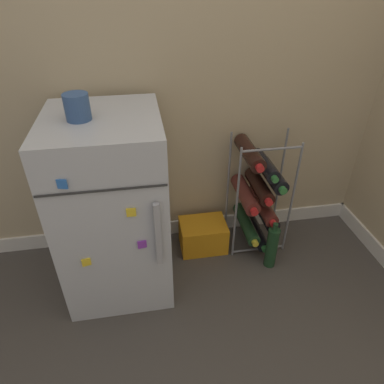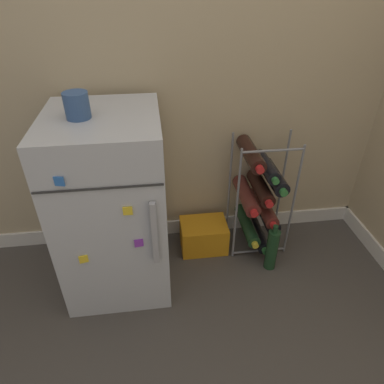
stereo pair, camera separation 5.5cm
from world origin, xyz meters
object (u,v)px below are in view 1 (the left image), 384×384
object	(u,v)px
fridge_top_cup	(77,107)
loose_bottle_floor	(272,247)
wine_rack	(258,195)
soda_box	(203,235)
mini_fridge	(114,208)

from	to	relation	value
fridge_top_cup	loose_bottle_floor	size ratio (longest dim) A/B	0.35
loose_bottle_floor	fridge_top_cup	bearing A→B (deg)	177.22
wine_rack	soda_box	bearing A→B (deg)	177.73
loose_bottle_floor	wine_rack	bearing A→B (deg)	101.14
mini_fridge	loose_bottle_floor	xyz separation A→B (m)	(0.78, -0.06, -0.31)
wine_rack	soda_box	xyz separation A→B (m)	(-0.29, 0.01, -0.25)
mini_fridge	wine_rack	world-z (taller)	mini_fridge
soda_box	loose_bottle_floor	world-z (taller)	loose_bottle_floor
soda_box	mini_fridge	bearing A→B (deg)	-162.45
fridge_top_cup	loose_bottle_floor	xyz separation A→B (m)	(0.86, -0.04, -0.80)
fridge_top_cup	loose_bottle_floor	bearing A→B (deg)	-2.78
soda_box	loose_bottle_floor	bearing A→B (deg)	-31.38
mini_fridge	soda_box	xyz separation A→B (m)	(0.45, 0.14, -0.35)
soda_box	fridge_top_cup	distance (m)	1.00
wine_rack	soda_box	size ratio (longest dim) A/B	2.61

